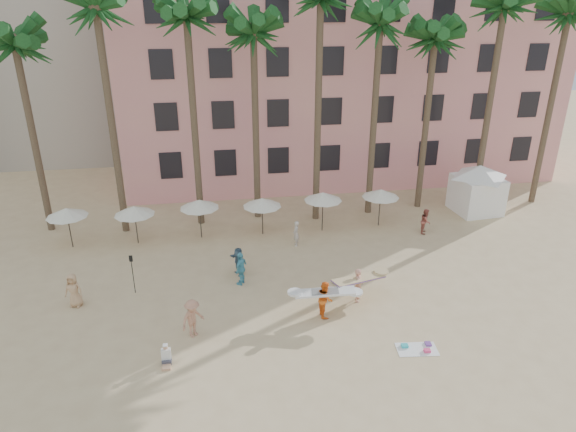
{
  "coord_description": "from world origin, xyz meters",
  "views": [
    {
      "loc": [
        -4.24,
        -18.1,
        14.5
      ],
      "look_at": [
        -0.35,
        6.0,
        4.0
      ],
      "focal_mm": 32.0,
      "sensor_mm": 36.0,
      "label": 1
    }
  ],
  "objects_px": {
    "cabana": "(478,185)",
    "pink_hotel": "(335,78)",
    "carrier_yellow": "(358,283)",
    "carrier_white": "(325,298)"
  },
  "relations": [
    {
      "from": "cabana",
      "to": "carrier_yellow",
      "type": "height_order",
      "value": "cabana"
    },
    {
      "from": "carrier_yellow",
      "to": "carrier_white",
      "type": "distance_m",
      "value": 2.24
    },
    {
      "from": "cabana",
      "to": "pink_hotel",
      "type": "bearing_deg",
      "value": 122.5
    },
    {
      "from": "cabana",
      "to": "carrier_white",
      "type": "height_order",
      "value": "cabana"
    },
    {
      "from": "carrier_yellow",
      "to": "carrier_white",
      "type": "height_order",
      "value": "carrier_white"
    },
    {
      "from": "pink_hotel",
      "to": "carrier_white",
      "type": "distance_m",
      "value": 25.1
    },
    {
      "from": "pink_hotel",
      "to": "carrier_yellow",
      "type": "height_order",
      "value": "pink_hotel"
    },
    {
      "from": "cabana",
      "to": "carrier_yellow",
      "type": "bearing_deg",
      "value": -139.16
    },
    {
      "from": "carrier_yellow",
      "to": "carrier_white",
      "type": "relative_size",
      "value": 1.0
    },
    {
      "from": "carrier_yellow",
      "to": "pink_hotel",
      "type": "bearing_deg",
      "value": 79.64
    }
  ]
}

